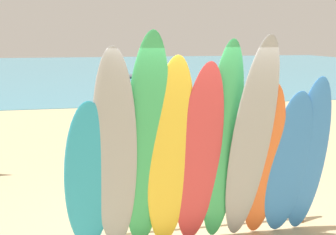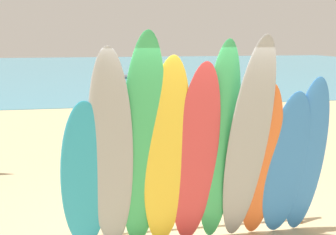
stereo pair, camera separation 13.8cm
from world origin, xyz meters
The scene contains 17 objects.
ground centered at (0.00, 14.00, 0.00)m, with size 60.00×60.00×0.00m, color tan.
ocean_water centered at (0.00, 31.36, 0.01)m, with size 60.00×40.00×0.02m, color teal.
surfboard_rack centered at (0.00, 0.00, 0.58)m, with size 3.25×0.07×0.74m.
surfboard_teal_0 centered at (-1.43, -0.49, 0.98)m, with size 0.55×0.08×2.04m, color #289EC6.
surfboard_grey_1 centered at (-1.13, -0.59, 1.27)m, with size 0.51×0.08×2.64m, color #999EA3.
surfboard_green_2 centered at (-0.77, -0.58, 1.35)m, with size 0.52×0.08×2.79m, color #38B266.
surfboard_yellow_3 centered at (-0.47, -0.55, 1.22)m, with size 0.55×0.08×2.50m, color yellow.
surfboard_red_4 centered at (-0.11, -0.52, 1.18)m, with size 0.55×0.06×2.43m, color #D13D42.
surfboard_green_5 centered at (0.19, -0.49, 1.30)m, with size 0.46×0.08×2.66m, color #38B266.
surfboard_grey_6 centered at (0.52, -0.57, 1.33)m, with size 0.53×0.08×2.75m, color #999EA3.
surfboard_orange_7 centered at (0.76, -0.45, 1.05)m, with size 0.48×0.06×2.17m, color orange.
surfboard_blue_8 centered at (1.09, -0.44, 1.00)m, with size 0.57×0.08×2.04m, color #337AD1.
surfboard_blue_9 centered at (1.37, -0.43, 1.08)m, with size 0.49×0.07×2.21m, color #337AD1.
beachgoer_midbeach centered at (1.87, 2.72, 0.86)m, with size 0.50×0.36×1.50m.
beachgoer_strolling centered at (2.04, 4.95, 0.95)m, with size 0.44×0.50×1.65m.
beachgoer_near_rack centered at (1.64, 8.32, 0.99)m, with size 0.44×0.65×1.71m.
distant_boat centered at (1.97, 22.76, 0.12)m, with size 3.32×0.66×0.26m.
Camera 1 is at (-1.63, -5.73, 2.63)m, focal length 49.83 mm.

